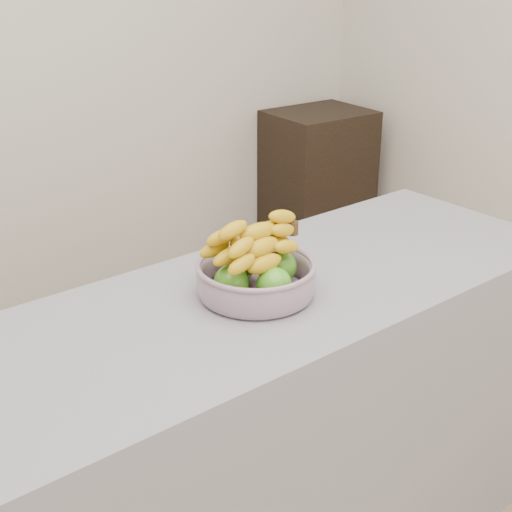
% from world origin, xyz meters
% --- Properties ---
extents(counter, '(2.00, 0.60, 0.90)m').
position_xyz_m(counter, '(0.00, 0.38, 0.45)').
color(counter, gray).
rests_on(counter, ground).
extents(cabinet, '(0.52, 0.43, 0.89)m').
position_xyz_m(cabinet, '(1.65, 1.78, 0.44)').
color(cabinet, black).
rests_on(cabinet, ground).
extents(fruit_bowl, '(0.28, 0.28, 0.18)m').
position_xyz_m(fruit_bowl, '(0.11, 0.38, 0.96)').
color(fruit_bowl, '#A2B3C3').
rests_on(fruit_bowl, counter).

